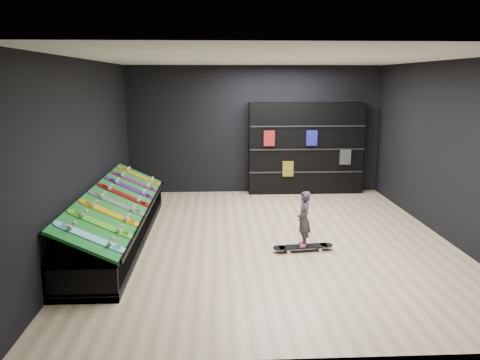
{
  "coord_description": "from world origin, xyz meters",
  "views": [
    {
      "loc": [
        -0.88,
        -7.57,
        2.68
      ],
      "look_at": [
        -0.5,
        0.2,
        1.0
      ],
      "focal_mm": 35.0,
      "sensor_mm": 36.0,
      "label": 1
    }
  ],
  "objects_px": {
    "child": "(304,230)",
    "floor_skateboard": "(303,248)",
    "back_shelving": "(306,148)",
    "display_rack": "(119,227)"
  },
  "relations": [
    {
      "from": "child",
      "to": "floor_skateboard",
      "type": "bearing_deg",
      "value": 87.12
    },
    {
      "from": "display_rack",
      "to": "child",
      "type": "distance_m",
      "value": 3.08
    },
    {
      "from": "display_rack",
      "to": "child",
      "type": "bearing_deg",
      "value": -11.06
    },
    {
      "from": "display_rack",
      "to": "back_shelving",
      "type": "xyz_separation_m",
      "value": [
        3.76,
        3.32,
        0.83
      ]
    },
    {
      "from": "back_shelving",
      "to": "floor_skateboard",
      "type": "xyz_separation_m",
      "value": [
        -0.74,
        -3.91,
        -1.04
      ]
    },
    {
      "from": "floor_skateboard",
      "to": "child",
      "type": "distance_m",
      "value": 0.31
    },
    {
      "from": "display_rack",
      "to": "floor_skateboard",
      "type": "xyz_separation_m",
      "value": [
        3.02,
        -0.59,
        -0.21
      ]
    },
    {
      "from": "back_shelving",
      "to": "child",
      "type": "height_order",
      "value": "back_shelving"
    },
    {
      "from": "back_shelving",
      "to": "child",
      "type": "relative_size",
      "value": 5.05
    },
    {
      "from": "display_rack",
      "to": "back_shelving",
      "type": "relative_size",
      "value": 1.67
    }
  ]
}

